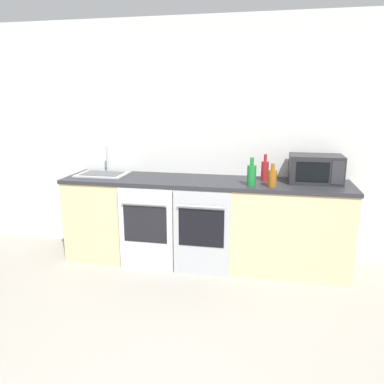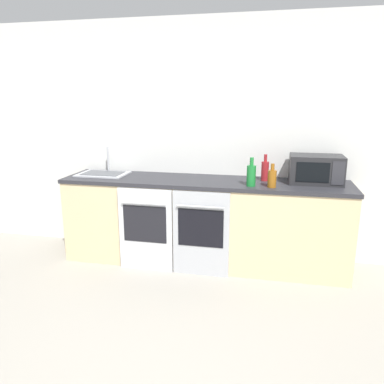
% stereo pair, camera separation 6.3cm
% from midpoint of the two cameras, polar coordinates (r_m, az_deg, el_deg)
% --- Properties ---
extents(wall_back, '(10.00, 0.06, 2.60)m').
position_cam_midpoint_polar(wall_back, '(4.21, 3.16, 7.85)').
color(wall_back, silver).
rests_on(wall_back, ground_plane).
extents(counter_back, '(3.01, 0.65, 0.92)m').
position_cam_midpoint_polar(counter_back, '(4.06, 2.23, -4.51)').
color(counter_back, '#D1B789').
rests_on(counter_back, ground_plane).
extents(oven_left, '(0.57, 0.06, 0.87)m').
position_cam_midpoint_polar(oven_left, '(3.89, -6.65, -5.68)').
color(oven_left, silver).
rests_on(oven_left, ground_plane).
extents(oven_right, '(0.57, 0.06, 0.87)m').
position_cam_midpoint_polar(oven_right, '(3.75, 1.84, -6.35)').
color(oven_right, '#A8AAAF').
rests_on(oven_right, ground_plane).
extents(microwave, '(0.52, 0.35, 0.28)m').
position_cam_midpoint_polar(microwave, '(3.97, 18.80, 3.29)').
color(microwave, '#232326').
rests_on(microwave, counter_back).
extents(bottle_red, '(0.08, 0.08, 0.28)m').
position_cam_midpoint_polar(bottle_red, '(3.96, 11.50, 3.25)').
color(bottle_red, maroon).
rests_on(bottle_red, counter_back).
extents(bottle_amber, '(0.08, 0.08, 0.23)m').
position_cam_midpoint_polar(bottle_amber, '(3.67, 12.58, 2.09)').
color(bottle_amber, '#8C5114').
rests_on(bottle_amber, counter_back).
extents(bottle_green, '(0.09, 0.09, 0.28)m').
position_cam_midpoint_polar(bottle_green, '(3.69, 9.49, 2.59)').
color(bottle_green, '#19722D').
rests_on(bottle_green, counter_back).
extents(sink, '(0.54, 0.39, 0.29)m').
position_cam_midpoint_polar(sink, '(4.32, -12.96, 2.81)').
color(sink, '#A8AAAF').
rests_on(sink, counter_back).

